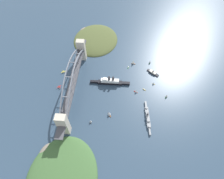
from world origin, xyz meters
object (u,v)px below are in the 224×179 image
Objects in this scene: harbor_ferry_steamer at (153,73)px; small_boat_0 at (154,83)px; small_boat_5 at (128,67)px; small_boat_1 at (144,89)px; naval_cruiser at (148,117)px; small_boat_6 at (167,96)px; small_boat_7 at (133,62)px; seaplane_taxiing_near_bridge at (59,87)px; small_boat_2 at (109,114)px; seaplane_second_in_formation at (63,72)px; small_boat_4 at (136,91)px; small_boat_3 at (150,62)px; small_boat_8 at (91,121)px; harbor_arch_bridge at (73,81)px; ocean_liner at (110,82)px.

harbor_ferry_steamer reaches higher than small_boat_0.
small_boat_1 is at bearing 29.34° from small_boat_5.
naval_cruiser is at bearing -11.01° from small_boat_0.
small_boat_1 is 49.80m from small_boat_6.
small_boat_1 is 81.62m from small_boat_7.
seaplane_taxiing_near_bridge is 0.84× the size of small_boat_2.
small_boat_7 is (-77.54, -25.00, 4.90)m from small_boat_1.
small_boat_7 is at bearing 103.70° from seaplane_second_in_formation.
small_boat_4 is at bearing 138.01° from small_boat_2.
small_boat_8 is (169.73, -122.99, -0.57)m from small_boat_3.
small_boat_5 is at bearing -41.30° from small_boat_7.
seaplane_taxiing_near_bridge is at bearing -64.55° from small_boat_5.
harbor_arch_bridge is at bearing -86.03° from small_boat_1.
small_boat_8 is at bearing -24.97° from small_boat_5.
naval_cruiser is at bearing 17.00° from small_boat_5.
small_boat_2 is (105.39, 117.29, 2.88)m from seaplane_second_in_formation.
small_boat_5 is (-14.59, -58.24, -1.46)m from harbor_ferry_steamer.
harbor_ferry_steamer is 32.61m from small_boat_0.
small_boat_5 is 0.80× the size of small_boat_7.
small_boat_6 is at bearing 141.25° from naval_cruiser.
small_boat_2 is at bearing 48.06° from seaplane_second_in_formation.
small_boat_7 is at bearing -142.34° from small_boat_6.
seaplane_taxiing_near_bridge is 210.91m from small_boat_0.
small_boat_1 is at bearing 113.64° from small_boat_4.
small_boat_8 is at bearing 33.52° from seaplane_second_in_formation.
seaplane_second_in_formation is at bearing -146.48° from small_boat_8.
naval_cruiser is 8.26× the size of small_boat_4.
small_boat_7 is at bearing -162.13° from small_boat_1.
seaplane_second_in_formation is 242.22m from small_boat_6.
small_boat_6 is at bearing 71.37° from small_boat_1.
small_boat_8 is (151.39, -70.49, 3.00)m from small_boat_5.
small_boat_1 is at bearing 133.36° from small_boat_2.
harbor_arch_bridge reaches higher than harbor_ferry_steamer.
small_boat_5 is at bearing -133.98° from small_boat_6.
ocean_liner reaches higher than small_boat_2.
harbor_arch_bridge is at bearing 38.58° from seaplane_second_in_formation.
small_boat_0 is 27.70m from small_boat_1.
harbor_arch_bridge is 9.10× the size of harbor_ferry_steamer.
small_boat_0 is (32.58, -0.57, 1.09)m from harbor_ferry_steamer.
naval_cruiser is 10.39× the size of small_boat_1.
harbor_ferry_steamer is 70.17m from small_boat_4.
naval_cruiser reaches higher than small_boat_8.
small_boat_7 reaches higher than small_boat_5.
small_boat_1 is at bearing -108.63° from small_boat_6.
small_boat_7 reaches higher than small_boat_4.
small_boat_3 is at bearing -175.49° from small_boat_0.
seaplane_taxiing_near_bridge is 170.32m from small_boat_4.
seaplane_taxiing_near_bridge is 130.97m from small_boat_2.
ocean_liner is 114.77m from naval_cruiser.
small_boat_1 is at bearing -50.68° from small_boat_0.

